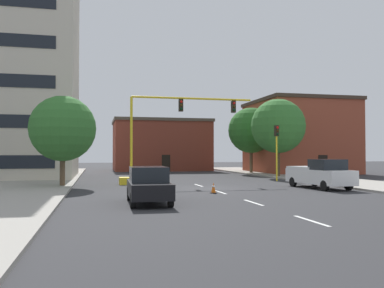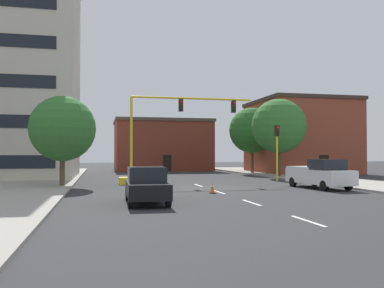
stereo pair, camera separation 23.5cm
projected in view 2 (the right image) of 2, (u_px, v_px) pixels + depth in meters
The scene contains 18 objects.
ground_plane at pixel (207, 188), 28.04m from camera, with size 160.00×160.00×0.00m, color #2D2D30.
sidewalk_left at pixel (38, 182), 33.23m from camera, with size 6.00×56.00×0.14m, color #9E998E.
sidewalk_right at pixel (309, 178), 38.48m from camera, with size 6.00×56.00×0.14m, color #9E998E.
lane_stripe_seg_0 at pixel (308, 221), 14.39m from camera, with size 0.16×2.40×0.01m, color silver.
lane_stripe_seg_1 at pixel (251, 203), 19.75m from camera, with size 0.16×2.40×0.01m, color silver.
lane_stripe_seg_2 at pixel (219, 192), 25.12m from camera, with size 0.16×2.40×0.01m, color silver.
lane_stripe_seg_3 at pixel (198, 185), 30.48m from camera, with size 0.16×2.40×0.01m, color silver.
building_brick_center at pixel (162, 145), 58.53m from camera, with size 13.34×10.17×7.09m.
building_row_right at pixel (300, 137), 50.20m from camera, with size 11.03×11.14×8.88m.
traffic_signal_gantry at pixel (150, 154), 31.74m from camera, with size 10.60×1.20×6.83m.
traffic_light_pole_right at pixel (277, 140), 35.19m from camera, with size 0.32×0.47×4.80m.
tree_right_mid at pixel (279, 126), 40.64m from camera, with size 5.39×5.39×7.79m.
tree_right_far at pixel (252, 130), 47.96m from camera, with size 5.34×5.34×7.75m.
tree_left_near at pixel (63, 129), 28.79m from camera, with size 4.60×4.60×6.43m.
pickup_truck_white at pixel (320, 174), 27.67m from camera, with size 2.45×5.55×1.99m.
sedan_black_near_left at pixel (147, 185), 19.41m from camera, with size 1.97×4.55×1.74m.
traffic_cone_roadside_a at pixel (167, 182), 29.31m from camera, with size 0.36×0.36×0.60m.
traffic_cone_roadside_b at pixel (212, 188), 24.40m from camera, with size 0.36×0.36×0.65m.
Camera 2 is at (-7.12, -27.21, 2.38)m, focal length 38.35 mm.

